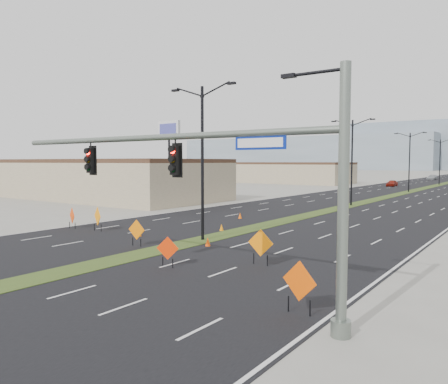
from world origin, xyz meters
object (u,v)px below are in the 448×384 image
Objects in this scene: car_left at (392,183)px; construction_sign_3 at (168,249)px; signal_mast at (215,172)px; construction_sign_0 at (72,216)px; construction_sign_1 at (98,217)px; car_far at (432,177)px; construction_sign_2 at (137,231)px; streetlight_1 at (352,159)px; cone_1 at (222,227)px; cone_3 at (240,216)px; construction_sign_5 at (261,244)px; cone_2 at (208,242)px; cone_0 at (139,232)px; streetlight_3 at (440,160)px; construction_sign_4 at (299,283)px; pole_sign_west at (169,137)px; streetlight_2 at (409,160)px; streetlight_0 at (202,158)px.

construction_sign_3 reaches higher than car_left.
construction_sign_0 is at bearing 158.01° from signal_mast.
construction_sign_1 is at bearing 27.71° from construction_sign_0.
car_far is 114.01m from construction_sign_0.
streetlight_1 is at bearing 79.61° from construction_sign_2.
cone_3 is (-2.76, 6.63, 0.01)m from cone_1.
construction_sign_1 is at bearing 166.13° from construction_sign_5.
cone_1 is (7.36, 5.51, -0.80)m from construction_sign_1.
construction_sign_0 is at bearing 168.29° from construction_sign_5.
construction_sign_1 is at bearing -178.72° from cone_2.
construction_sign_2 is 14.57m from cone_3.
construction_sign_5 is at bearing -11.43° from cone_0.
cone_3 is at bearing 80.43° from construction_sign_0.
construction_sign_2 is at bearing -91.30° from streetlight_3.
pole_sign_west is at bearing 150.37° from construction_sign_4.
streetlight_1 is 1.00× the size of streetlight_3.
construction_sign_2 is 2.49× the size of cone_0.
pole_sign_west reaches higher than car_left.
signal_mast is 7.39m from construction_sign_3.
streetlight_1 and streetlight_3 have the same top height.
car_far is 3.01× the size of construction_sign_0.
construction_sign_3 is at bearing 2.41° from construction_sign_0.
streetlight_2 is 52.43m from cone_1.
construction_sign_5 is at bearing -53.01° from cone_3.
construction_sign_0 is at bearing 161.29° from construction_sign_2.
streetlight_3 reaches higher than construction_sign_1.
cone_1 is 19.84m from pole_sign_west.
cone_0 is (-11.15, 2.25, -0.74)m from construction_sign_5.
construction_sign_2 reaches higher than car_far.
construction_sign_5 is 0.19× the size of pole_sign_west.
streetlight_1 is 5.45× the size of construction_sign_4.
construction_sign_5 is (6.67, -31.72, -4.35)m from streetlight_1.
cone_0 is (-15.84, 7.53, -0.76)m from construction_sign_4.
streetlight_1 reaches higher than pole_sign_west.
cone_3 is (4.61, 12.13, -0.79)m from construction_sign_1.
streetlight_2 is 18.13× the size of cone_3.
streetlight_2 is at bearing 99.60° from construction_sign_0.
streetlight_0 is at bearing -83.65° from car_left.
construction_sign_3 is (3.20, -62.75, -4.54)m from streetlight_2.
construction_sign_5 is (6.67, -59.72, -4.35)m from streetlight_2.
streetlight_2 is 62.99m from construction_sign_3.
streetlight_1 is 30.24m from cone_0.
construction_sign_0 is at bearing -151.86° from construction_sign_1.
pole_sign_west reaches higher than construction_sign_0.
cone_2 is (-9.81, 7.56, -0.81)m from construction_sign_4.
cone_1 is at bearing 57.82° from construction_sign_1.
streetlight_2 is at bearing 70.04° from construction_sign_3.
construction_sign_4 reaches higher than cone_0.
streetlight_2 is at bearing 102.51° from construction_sign_1.
signal_mast is 1.63× the size of streetlight_0.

